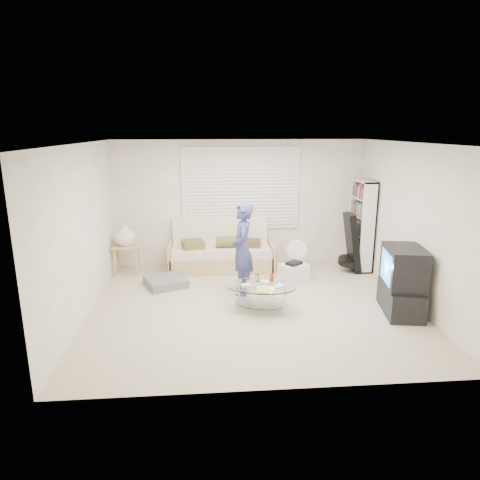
{
  "coord_description": "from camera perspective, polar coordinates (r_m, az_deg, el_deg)",
  "views": [
    {
      "loc": [
        -0.72,
        -6.22,
        2.7
      ],
      "look_at": [
        -0.17,
        0.3,
        0.99
      ],
      "focal_mm": 32.0,
      "sensor_mm": 36.0,
      "label": 1
    }
  ],
  "objects": [
    {
      "name": "side_table",
      "position": [
        8.35,
        -15.02,
        0.42
      ],
      "size": [
        0.49,
        0.4,
        0.98
      ],
      "color": "tan",
      "rests_on": "ground"
    },
    {
      "name": "room_shell",
      "position": [
        6.82,
        1.32,
        5.58
      ],
      "size": [
        5.02,
        4.52,
        2.51
      ],
      "color": "beige",
      "rests_on": "ground"
    },
    {
      "name": "coffee_table",
      "position": [
        6.55,
        2.86,
        -6.68
      ],
      "size": [
        1.2,
        0.91,
        0.52
      ],
      "color": "silver",
      "rests_on": "ground"
    },
    {
      "name": "ground",
      "position": [
        6.82,
        1.68,
        -8.72
      ],
      "size": [
        5.0,
        5.0,
        0.0
      ],
      "primitive_type": "plane",
      "color": "#B4A78C",
      "rests_on": "ground"
    },
    {
      "name": "storage_bin",
      "position": [
        7.93,
        7.18,
        -4.2
      ],
      "size": [
        0.57,
        0.47,
        0.35
      ],
      "color": "white",
      "rests_on": "ground"
    },
    {
      "name": "floor_fan",
      "position": [
        8.34,
        7.47,
        -1.68
      ],
      "size": [
        0.4,
        0.26,
        0.65
      ],
      "color": "white",
      "rests_on": "ground"
    },
    {
      "name": "futon_sofa",
      "position": [
        8.44,
        -2.54,
        -1.74
      ],
      "size": [
        2.03,
        0.82,
        0.99
      ],
      "color": "tan",
      "rests_on": "ground"
    },
    {
      "name": "standing_person",
      "position": [
        7.06,
        0.31,
        -1.24
      ],
      "size": [
        0.41,
        0.59,
        1.54
      ],
      "primitive_type": "imported",
      "rotation": [
        0.0,
        0.0,
        -1.65
      ],
      "color": "#37426F",
      "rests_on": "ground"
    },
    {
      "name": "guitar_case",
      "position": [
        8.48,
        14.63,
        -0.86
      ],
      "size": [
        0.41,
        0.42,
        1.13
      ],
      "color": "black",
      "rests_on": "ground"
    },
    {
      "name": "window_blinds",
      "position": [
        8.53,
        0.08,
        6.87
      ],
      "size": [
        2.32,
        0.08,
        1.62
      ],
      "color": "silver",
      "rests_on": "ground"
    },
    {
      "name": "bookshelf",
      "position": [
        8.67,
        15.86,
        1.91
      ],
      "size": [
        0.28,
        0.74,
        1.75
      ],
      "color": "white",
      "rests_on": "ground"
    },
    {
      "name": "grey_floor_pillow",
      "position": [
        7.72,
        -9.86,
        -5.5
      ],
      "size": [
        0.85,
        0.85,
        0.15
      ],
      "primitive_type": "cube",
      "rotation": [
        0.0,
        0.0,
        0.41
      ],
      "color": "slate",
      "rests_on": "ground"
    },
    {
      "name": "tv_unit",
      "position": [
        6.84,
        20.82,
        -5.19
      ],
      "size": [
        0.65,
        1.01,
        1.02
      ],
      "color": "black",
      "rests_on": "ground"
    }
  ]
}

